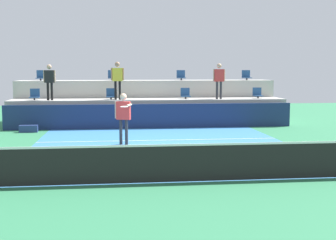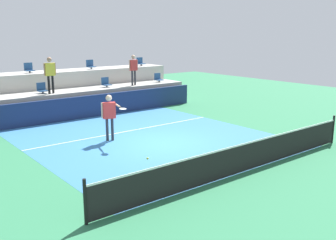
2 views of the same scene
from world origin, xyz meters
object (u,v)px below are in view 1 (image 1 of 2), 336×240
object	(u,v)px
stadium_chair_upper_far_right	(246,76)
spectator_in_white	(117,77)
tennis_player	(123,113)
spectator_leaning_on_rail	(219,78)
stadium_chair_lower_far_right	(257,94)
spectator_in_grey	(50,79)
tennis_ball	(74,147)
stadium_chair_lower_left	(111,95)
stadium_chair_lower_right	(185,94)
stadium_chair_upper_right	(181,76)
stadium_chair_lower_far_left	(35,95)
stadium_chair_upper_left	(112,76)
stadium_chair_upper_far_left	(41,76)
equipment_bag	(29,129)

from	to	relation	value
stadium_chair_upper_far_right	spectator_in_white	size ratio (longest dim) A/B	0.30
tennis_player	spectator_leaning_on_rail	distance (m)	7.13
stadium_chair_lower_far_right	spectator_leaning_on_rail	size ratio (longest dim) A/B	0.31
spectator_in_grey	tennis_ball	world-z (taller)	spectator_in_grey
stadium_chair_lower_left	stadium_chair_lower_right	world-z (taller)	same
stadium_chair_upper_right	stadium_chair_lower_far_left	bearing A→B (deg)	-165.82
spectator_in_white	tennis_ball	bearing A→B (deg)	-96.91
stadium_chair_lower_left	spectator_leaning_on_rail	xyz separation A→B (m)	(5.12, -0.38, 0.80)
stadium_chair_upper_left	stadium_chair_upper_right	size ratio (longest dim) A/B	1.00
stadium_chair_upper_right	spectator_leaning_on_rail	distance (m)	2.65
stadium_chair_lower_right	stadium_chair_upper_right	size ratio (longest dim) A/B	1.00
tennis_player	tennis_ball	distance (m)	4.58
stadium_chair_upper_far_left	stadium_chair_upper_right	bearing A→B (deg)	0.00
stadium_chair_lower_far_left	equipment_bag	bearing A→B (deg)	-88.75
stadium_chair_lower_far_left	spectator_in_grey	world-z (taller)	spectator_in_grey
stadium_chair_lower_far_right	tennis_ball	xyz separation A→B (m)	(-8.00, -10.03, -0.78)
stadium_chair_lower_left	stadium_chair_upper_far_left	world-z (taller)	stadium_chair_upper_far_left
stadium_chair_upper_right	tennis_ball	world-z (taller)	stadium_chair_upper_right
stadium_chair_lower_far_left	spectator_leaning_on_rail	distance (m)	8.68
stadium_chair_lower_right	stadium_chair_upper_left	distance (m)	4.02
tennis_player	stadium_chair_lower_far_left	bearing A→B (deg)	125.14
stadium_chair_lower_right	stadium_chair_lower_far_right	world-z (taller)	same
stadium_chair_lower_far_right	stadium_chair_upper_left	world-z (taller)	stadium_chair_upper_left
stadium_chair_lower_left	stadium_chair_lower_right	distance (m)	3.56
stadium_chair_lower_left	stadium_chair_upper_left	size ratio (longest dim) A/B	1.00
stadium_chair_upper_far_left	spectator_in_grey	bearing A→B (deg)	-71.56
stadium_chair_lower_left	spectator_leaning_on_rail	size ratio (longest dim) A/B	0.31
stadium_chair_lower_left	stadium_chair_lower_right	xyz separation A→B (m)	(3.56, 0.00, 0.00)
tennis_ball	equipment_bag	xyz separation A→B (m)	(-2.62, 8.05, -0.54)
stadium_chair_lower_right	spectator_in_grey	bearing A→B (deg)	-176.53
stadium_chair_lower_far_left	spectator_in_grey	size ratio (longest dim) A/B	0.32
stadium_chair_lower_left	stadium_chair_lower_far_right	bearing A→B (deg)	0.00
stadium_chair_lower_far_right	equipment_bag	size ratio (longest dim) A/B	0.68
tennis_player	stadium_chair_upper_right	bearing A→B (deg)	67.24
stadium_chair_lower_left	tennis_ball	xyz separation A→B (m)	(-0.85, -10.03, -0.78)
stadium_chair_lower_left	tennis_player	world-z (taller)	tennis_player
stadium_chair_upper_far_left	stadium_chair_upper_far_right	size ratio (longest dim) A/B	1.00
stadium_chair_lower_right	tennis_ball	world-z (taller)	stadium_chair_lower_right
stadium_chair_lower_far_left	stadium_chair_upper_left	world-z (taller)	stadium_chair_upper_left
stadium_chair_upper_right	tennis_ball	size ratio (longest dim) A/B	7.65
stadium_chair_upper_far_left	tennis_ball	bearing A→B (deg)	-77.42
stadium_chair_lower_left	spectator_leaning_on_rail	bearing A→B (deg)	-4.29
spectator_in_grey	tennis_ball	size ratio (longest dim) A/B	23.97
stadium_chair_lower_left	stadium_chair_upper_left	distance (m)	1.99
tennis_ball	equipment_bag	world-z (taller)	tennis_ball
stadium_chair_lower_far_left	stadium_chair_lower_far_right	xyz separation A→B (m)	(10.66, 0.00, 0.00)
stadium_chair_lower_far_right	spectator_in_grey	bearing A→B (deg)	-177.78
stadium_chair_lower_far_right	equipment_bag	xyz separation A→B (m)	(-10.62, -1.98, -1.31)
stadium_chair_upper_far_left	stadium_chair_upper_right	size ratio (longest dim) A/B	1.00
tennis_player	equipment_bag	bearing A→B (deg)	136.91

